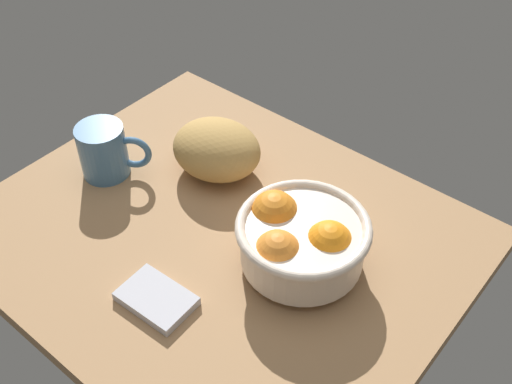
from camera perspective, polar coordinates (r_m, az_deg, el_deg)
name	(u,v)px	position (r cm, az deg, el deg)	size (l,w,h in cm)	color
ground_plane	(220,238)	(105.35, -3.34, -4.22)	(77.87, 64.78, 3.00)	#A57B51
fruit_bowl	(300,239)	(95.23, 4.01, -4.33)	(20.69, 20.69, 10.73)	beige
bread_loaf	(217,149)	(112.62, -3.63, 3.93)	(16.54, 14.11, 9.77)	tan
napkin_folded	(156,299)	(95.30, -9.10, -9.62)	(11.10, 7.42, 1.52)	silver
mug	(105,151)	(115.08, -13.65, 3.67)	(11.96, 9.86, 9.99)	teal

